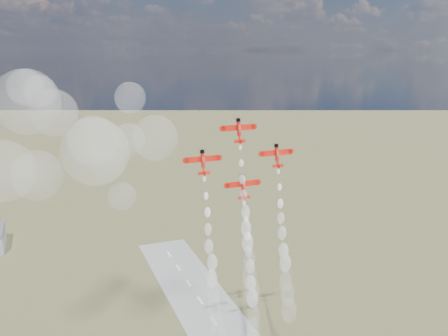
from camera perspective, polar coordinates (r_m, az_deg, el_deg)
plane_lead at (r=155.12m, az=1.82°, el=4.59°), size 11.34×4.00×8.01m
plane_left at (r=150.46m, az=-2.54°, el=0.78°), size 11.34×4.00×8.01m
plane_right at (r=160.72m, az=6.39°, el=1.56°), size 11.34×4.00×8.01m
plane_slot at (r=155.66m, az=2.32°, el=-2.20°), size 11.34×4.00×8.01m
smoke_trail_lead at (r=159.96m, az=3.02°, el=-11.26°), size 5.71×12.96×50.31m
smoke_trail_left at (r=157.76m, az=-1.21°, el=-15.25°), size 5.49×13.16×50.36m
smoke_trail_right at (r=167.73m, az=7.52°, el=-13.41°), size 5.20×13.54×49.65m
smoke_trail_slot at (r=165.27m, az=3.47°, el=-17.39°), size 5.58×13.37×49.75m
drifted_smoke_cloud at (r=164.85m, az=-18.52°, el=3.20°), size 66.74×38.62×49.65m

